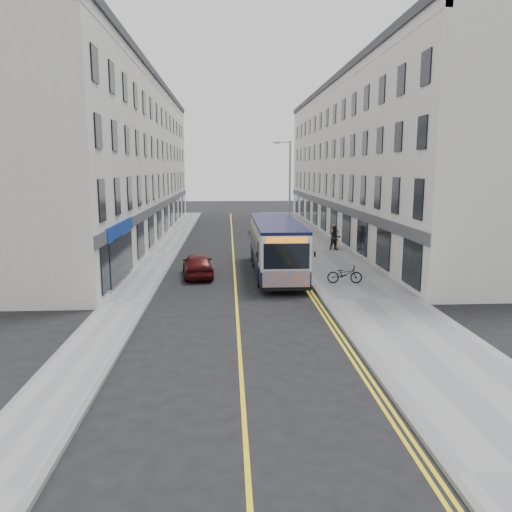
{
  "coord_description": "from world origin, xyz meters",
  "views": [
    {
      "loc": [
        -0.34,
        -23.09,
        6.02
      ],
      "look_at": [
        1.06,
        1.89,
        1.6
      ],
      "focal_mm": 35.0,
      "sensor_mm": 36.0,
      "label": 1
    }
  ],
  "objects": [
    {
      "name": "bicycle",
      "position": [
        5.67,
        1.89,
        0.59
      ],
      "size": [
        1.85,
        0.8,
        0.95
      ],
      "primitive_type": "imported",
      "rotation": [
        0.0,
        0.0,
        1.48
      ],
      "color": "black",
      "rests_on": "pavement_east"
    },
    {
      "name": "city_bus",
      "position": [
        2.36,
        4.95,
        1.68
      ],
      "size": [
        2.48,
        10.59,
        3.08
      ],
      "color": "black",
      "rests_on": "ground"
    },
    {
      "name": "road_centre_line",
      "position": [
        0.0,
        12.0,
        0.0
      ],
      "size": [
        0.12,
        64.0,
        0.01
      ],
      "primitive_type": "cube",
      "color": "yellow",
      "rests_on": "ground"
    },
    {
      "name": "terrace_east",
      "position": [
        11.5,
        21.0,
        6.5
      ],
      "size": [
        6.0,
        46.0,
        13.0
      ],
      "primitive_type": "cube",
      "color": "silver",
      "rests_on": "ground"
    },
    {
      "name": "terrace_west",
      "position": [
        -9.0,
        21.0,
        6.5
      ],
      "size": [
        6.0,
        46.0,
        13.0
      ],
      "primitive_type": "cube",
      "color": "silver",
      "rests_on": "ground"
    },
    {
      "name": "road_dbl_yellow_outer",
      "position": [
        3.75,
        12.0,
        0.0
      ],
      "size": [
        0.1,
        64.0,
        0.01
      ],
      "primitive_type": "cube",
      "color": "yellow",
      "rests_on": "ground"
    },
    {
      "name": "kerb_east",
      "position": [
        4.0,
        12.0,
        0.07
      ],
      "size": [
        0.18,
        64.0,
        0.13
      ],
      "primitive_type": "cube",
      "color": "slate",
      "rests_on": "ground"
    },
    {
      "name": "car_white",
      "position": [
        2.85,
        24.15,
        0.79
      ],
      "size": [
        2.19,
        4.95,
        1.58
      ],
      "primitive_type": "imported",
      "rotation": [
        0.0,
        0.0,
        -0.11
      ],
      "color": "silver",
      "rests_on": "ground"
    },
    {
      "name": "pedestrian_far",
      "position": [
        7.44,
        12.53,
        1.0
      ],
      "size": [
        0.97,
        0.82,
        1.76
      ],
      "primitive_type": "imported",
      "rotation": [
        0.0,
        0.0,
        0.2
      ],
      "color": "black",
      "rests_on": "pavement_east"
    },
    {
      "name": "pavement_west",
      "position": [
        -5.0,
        12.0,
        0.06
      ],
      "size": [
        2.0,
        64.0,
        0.12
      ],
      "primitive_type": "cube",
      "color": "gray",
      "rests_on": "ground"
    },
    {
      "name": "car_maroon",
      "position": [
        -2.07,
        4.48,
        0.68
      ],
      "size": [
        2.06,
        4.17,
        1.37
      ],
      "primitive_type": "imported",
      "rotation": [
        0.0,
        0.0,
        3.26
      ],
      "color": "#430B0B",
      "rests_on": "ground"
    },
    {
      "name": "road_dbl_yellow_inner",
      "position": [
        3.55,
        12.0,
        0.0
      ],
      "size": [
        0.1,
        64.0,
        0.01
      ],
      "primitive_type": "cube",
      "color": "yellow",
      "rests_on": "ground"
    },
    {
      "name": "streetlamp",
      "position": [
        4.17,
        14.0,
        4.38
      ],
      "size": [
        1.32,
        0.18,
        8.0
      ],
      "color": "gray",
      "rests_on": "ground"
    },
    {
      "name": "ground",
      "position": [
        0.0,
        0.0,
        0.0
      ],
      "size": [
        140.0,
        140.0,
        0.0
      ],
      "primitive_type": "plane",
      "color": "black",
      "rests_on": "ground"
    },
    {
      "name": "pavement_east",
      "position": [
        6.25,
        12.0,
        0.06
      ],
      "size": [
        4.5,
        64.0,
        0.12
      ],
      "primitive_type": "cube",
      "color": "gray",
      "rests_on": "ground"
    },
    {
      "name": "pedestrian_near",
      "position": [
        7.52,
        13.13,
        1.03
      ],
      "size": [
        0.67,
        0.45,
        1.82
      ],
      "primitive_type": "imported",
      "rotation": [
        0.0,
        0.0,
        0.02
      ],
      "color": "olive",
      "rests_on": "pavement_east"
    },
    {
      "name": "kerb_west",
      "position": [
        -4.0,
        12.0,
        0.07
      ],
      "size": [
        0.18,
        64.0,
        0.13
      ],
      "primitive_type": "cube",
      "color": "slate",
      "rests_on": "ground"
    }
  ]
}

